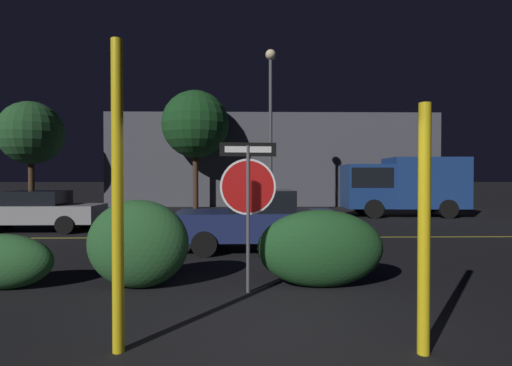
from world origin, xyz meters
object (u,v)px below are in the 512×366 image
(yellow_pole_right, at_px, (424,229))
(tree_1, at_px, (31,133))
(delivery_truck, at_px, (401,184))
(hedge_bush_1, at_px, (138,244))
(passing_car_1, at_px, (35,211))
(street_lamp, at_px, (271,107))
(hedge_bush_2, at_px, (320,248))
(stop_sign, at_px, (248,187))
(yellow_pole_left, at_px, (118,196))
(passing_car_2, at_px, (258,220))
(tree_0, at_px, (195,125))
(hedge_bush_0, at_px, (1,262))

(yellow_pole_right, relative_size, tree_1, 0.44)
(tree_1, bearing_deg, delivery_truck, -10.64)
(hedge_bush_1, height_order, passing_car_1, hedge_bush_1)
(street_lamp, bearing_deg, hedge_bush_2, -89.04)
(stop_sign, relative_size, street_lamp, 0.32)
(yellow_pole_right, xyz_separation_m, delivery_truck, (5.37, 14.57, 0.21))
(yellow_pole_right, bearing_deg, stop_sign, 129.09)
(tree_1, bearing_deg, yellow_pole_left, -59.55)
(hedge_bush_1, distance_m, hedge_bush_2, 3.06)
(hedge_bush_1, bearing_deg, passing_car_1, 127.65)
(yellow_pole_right, bearing_deg, hedge_bush_1, 145.05)
(passing_car_1, relative_size, delivery_truck, 0.82)
(yellow_pole_right, height_order, hedge_bush_1, yellow_pole_right)
(yellow_pole_left, bearing_deg, passing_car_2, 74.54)
(tree_1, bearing_deg, stop_sign, -52.98)
(stop_sign, relative_size, passing_car_1, 0.53)
(hedge_bush_1, bearing_deg, stop_sign, -9.44)
(yellow_pole_right, bearing_deg, passing_car_2, 105.01)
(hedge_bush_2, bearing_deg, tree_0, 104.47)
(passing_car_2, xyz_separation_m, tree_1, (-12.24, 12.21, 3.51))
(stop_sign, bearing_deg, hedge_bush_0, 170.88)
(delivery_truck, relative_size, tree_0, 0.81)
(stop_sign, xyz_separation_m, delivery_truck, (7.21, 12.30, -0.17))
(hedge_bush_0, relative_size, tree_0, 0.25)
(yellow_pole_right, relative_size, hedge_bush_2, 1.24)
(passing_car_2, bearing_deg, tree_0, 13.35)
(delivery_truck, bearing_deg, stop_sign, 151.18)
(delivery_truck, height_order, tree_0, tree_0)
(hedge_bush_2, bearing_deg, street_lamp, 90.96)
(passing_car_2, bearing_deg, hedge_bush_2, -164.66)
(hedge_bush_0, distance_m, tree_0, 17.23)
(yellow_pole_left, distance_m, hedge_bush_1, 2.67)
(hedge_bush_1, height_order, street_lamp, street_lamp)
(yellow_pole_right, distance_m, hedge_bush_1, 4.53)
(stop_sign, height_order, street_lamp, street_lamp)
(hedge_bush_1, xyz_separation_m, delivery_truck, (9.04, 12.00, 0.79))
(tree_1, bearing_deg, hedge_bush_1, -56.94)
(passing_car_2, height_order, tree_0, tree_0)
(tree_1, bearing_deg, hedge_bush_2, -49.75)
(hedge_bush_2, height_order, passing_car_1, passing_car_1)
(street_lamp, bearing_deg, delivery_truck, 4.80)
(hedge_bush_2, height_order, delivery_truck, delivery_truck)
(yellow_pole_right, bearing_deg, yellow_pole_left, 178.02)
(tree_1, bearing_deg, tree_0, 6.25)
(hedge_bush_0, xyz_separation_m, hedge_bush_2, (5.31, 0.03, 0.19))
(hedge_bush_0, bearing_deg, street_lamp, 66.04)
(yellow_pole_right, xyz_separation_m, passing_car_1, (-9.12, 9.62, -0.62))
(hedge_bush_1, bearing_deg, yellow_pole_right, -34.95)
(yellow_pole_right, distance_m, delivery_truck, 15.53)
(delivery_truck, bearing_deg, tree_1, 80.90)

